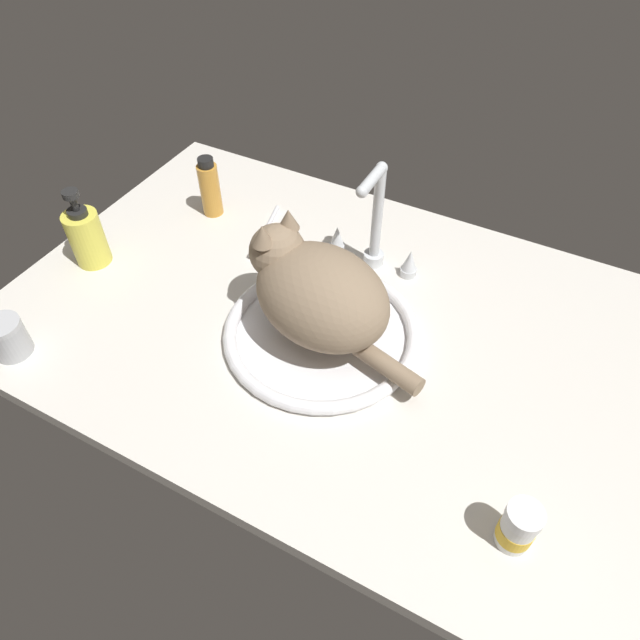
{
  "coord_description": "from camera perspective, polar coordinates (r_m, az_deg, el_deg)",
  "views": [
    {
      "loc": [
        30.78,
        -63.26,
        78.51
      ],
      "look_at": [
        -0.34,
        -4.4,
        7.0
      ],
      "focal_mm": 31.87,
      "sensor_mm": 36.0,
      "label": 1
    }
  ],
  "objects": [
    {
      "name": "cat",
      "position": [
        0.94,
        -0.69,
        3.1
      ],
      "size": [
        35.72,
        24.57,
        18.27
      ],
      "color": "#8C755B",
      "rests_on": "sink_basin"
    },
    {
      "name": "countertop",
      "position": [
        1.04,
        1.29,
        -0.56
      ],
      "size": [
        119.79,
        78.43,
        3.0
      ],
      "primitive_type": "cube",
      "color": "silver",
      "rests_on": "ground"
    },
    {
      "name": "sink_basin",
      "position": [
        1.0,
        0.0,
        -1.15
      ],
      "size": [
        34.65,
        34.65,
        2.4
      ],
      "color": "white",
      "rests_on": "countertop"
    },
    {
      "name": "faucet",
      "position": [
        1.09,
        5.34,
        9.05
      ],
      "size": [
        18.83,
        11.15,
        22.84
      ],
      "color": "silver",
      "rests_on": "countertop"
    },
    {
      "name": "soap_pump_bottle",
      "position": [
        1.2,
        -22.4,
        7.76
      ],
      "size": [
        6.72,
        6.72,
        16.45
      ],
      "color": "#E5DB4C",
      "rests_on": "countertop"
    },
    {
      "name": "pill_bottle",
      "position": [
        0.82,
        19.24,
        -19.09
      ],
      "size": [
        4.84,
        4.84,
        8.28
      ],
      "color": "white",
      "rests_on": "countertop"
    },
    {
      "name": "toothbrush",
      "position": [
        1.22,
        -5.58,
        8.76
      ],
      "size": [
        5.28,
        17.43,
        1.7
      ],
      "color": "silver",
      "rests_on": "countertop"
    },
    {
      "name": "metal_jar",
      "position": [
        1.09,
        -28.9,
        -1.56
      ],
      "size": [
        6.5,
        6.5,
        6.98
      ],
      "color": "#B2B5BA",
      "rests_on": "countertop"
    },
    {
      "name": "amber_bottle",
      "position": [
        1.26,
        -11.01,
        12.9
      ],
      "size": [
        4.35,
        4.35,
        13.36
      ],
      "color": "gold",
      "rests_on": "countertop"
    }
  ]
}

